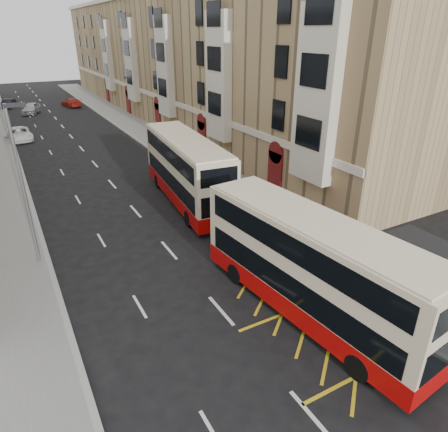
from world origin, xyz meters
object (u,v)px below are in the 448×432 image
bus_shelter (447,266)px  street_lamp_near (22,179)px  double_decker_rear (187,170)px  car_silver (31,108)px  white_van (19,134)px  pedestrian_mid (410,257)px  car_red (71,102)px  car_dark (8,104)px  double_decker_front (311,268)px  pedestrian_far (329,241)px

bus_shelter → street_lamp_near: 19.38m
double_decker_rear → car_silver: bearing=104.2°
white_van → car_silver: (2.72, 16.16, 0.09)m
double_decker_rear → bus_shelter: bearing=-68.6°
pedestrian_mid → car_red: 58.61m
car_dark → car_silver: bearing=-47.6°
double_decker_front → car_dark: size_ratio=2.79×
bus_shelter → pedestrian_far: bearing=102.1°
car_dark → car_red: bearing=-0.8°
bus_shelter → double_decker_rear: bearing=105.8°
street_lamp_near → car_silver: (3.87, 44.96, -3.85)m
street_lamp_near → white_van: bearing=87.7°
double_decker_rear → car_silver: size_ratio=2.54×
car_silver → car_red: 7.00m
white_van → car_red: white_van is taller
double_decker_rear → pedestrian_mid: bearing=-62.0°
bus_shelter → street_lamp_near: size_ratio=0.53×
double_decker_front → pedestrian_far: bearing=32.2°
street_lamp_near → pedestrian_far: street_lamp_near is taller
bus_shelter → white_van: bearing=108.2°
pedestrian_mid → car_dark: size_ratio=0.42×
bus_shelter → car_dark: size_ratio=1.04×
pedestrian_mid → white_van: bearing=98.7°
street_lamp_near → car_dark: street_lamp_near is taller
double_decker_front → double_decker_rear: double_decker_rear is taller
bus_shelter → double_decker_front: 5.77m
bus_shelter → car_silver: 58.38m
double_decker_front → double_decker_rear: 13.67m
pedestrian_far → car_red: (-3.48, 55.11, -0.32)m
double_decker_rear → car_red: size_ratio=2.51×
double_decker_rear → car_dark: 48.93m
pedestrian_mid → pedestrian_far: size_ratio=1.02×
car_silver → double_decker_rear: bearing=-61.3°
bus_shelter → pedestrian_far: bus_shelter is taller
car_silver → pedestrian_far: bearing=-59.4°
street_lamp_near → car_red: bearing=78.3°
double_decker_rear → double_decker_front: bearing=-87.0°
bus_shelter → pedestrian_mid: bus_shelter is taller
double_decker_front → car_red: bearing=83.8°
street_lamp_near → car_silver: size_ratio=1.73×
double_decker_front → car_silver: (-5.63, 54.85, -1.48)m
double_decker_rear → white_van: size_ratio=2.32×
pedestrian_far → bus_shelter: bearing=109.1°
double_decker_front → pedestrian_mid: bearing=-6.7°
street_lamp_near → double_decker_rear: (10.11, 3.77, -2.29)m
car_silver → street_lamp_near: bearing=-74.8°
double_decker_front → double_decker_rear: bearing=81.7°
car_silver → bus_shelter: bearing=-59.2°
double_decker_rear → pedestrian_far: (3.38, -10.55, -1.34)m
bus_shelter → car_dark: bearing=101.9°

